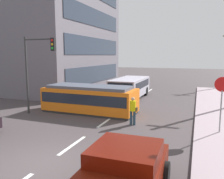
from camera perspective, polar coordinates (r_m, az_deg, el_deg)
ground_plane at (r=18.25m, az=3.05°, el=-4.64°), size 120.00×120.00×0.00m
lane_stripe_1 at (r=11.19m, az=-9.59°, el=-13.23°), size 0.16×2.40×0.01m
lane_stripe_2 at (r=14.60m, az=-1.68°, el=-7.94°), size 0.16×2.40×0.01m
lane_stripe_3 at (r=22.04m, az=6.17°, el=-2.40°), size 0.16×2.40×0.01m
lane_stripe_4 at (r=27.82m, az=9.21°, el=-0.22°), size 0.16×2.40×0.01m
corner_building at (r=31.95m, az=-17.37°, el=15.00°), size 15.75×16.30×16.00m
streetcar_tram at (r=16.96m, az=-5.46°, el=-2.18°), size 6.80×2.72×1.95m
city_bus at (r=22.62m, az=4.39°, el=0.69°), size 2.60×6.02×1.90m
pedestrian_crossing at (r=13.87m, az=5.13°, el=-4.83°), size 0.46×0.36×1.67m
pickup_truck_parked at (r=6.72m, az=2.02°, el=-21.06°), size 2.32×5.02×1.55m
stop_sign at (r=13.13m, az=25.24°, el=-0.80°), size 0.76×0.07×2.88m
traffic_light_mast at (r=16.71m, az=-17.83°, el=6.61°), size 2.48×0.33×5.35m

